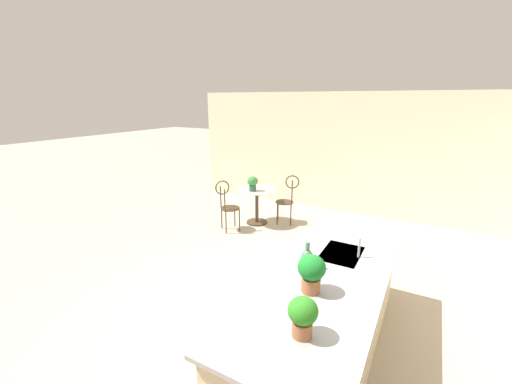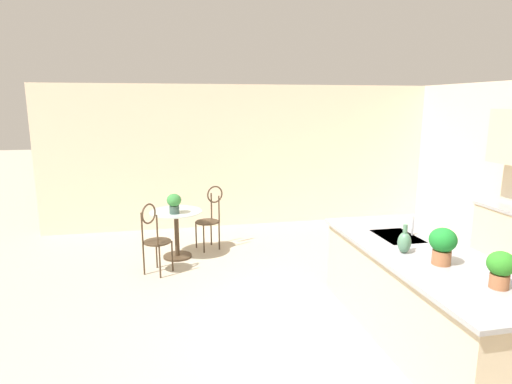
% 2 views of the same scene
% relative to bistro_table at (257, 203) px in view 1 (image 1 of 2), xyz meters
% --- Properties ---
extents(ground_plane, '(40.00, 40.00, 0.00)m').
position_rel_bistro_table_xyz_m(ground_plane, '(2.60, 1.51, -0.45)').
color(ground_plane, '#B2A893').
extents(wall_left_window, '(0.12, 7.80, 2.70)m').
position_rel_bistro_table_xyz_m(wall_left_window, '(-1.66, 1.51, 0.90)').
color(wall_left_window, beige).
rests_on(wall_left_window, ground).
extents(kitchen_island, '(2.80, 1.06, 0.92)m').
position_rel_bistro_table_xyz_m(kitchen_island, '(2.90, 2.36, 0.02)').
color(kitchen_island, beige).
rests_on(kitchen_island, ground).
extents(bistro_table, '(0.80, 0.80, 0.74)m').
position_rel_bistro_table_xyz_m(bistro_table, '(0.00, 0.00, 0.00)').
color(bistro_table, '#3D2D1E').
rests_on(bistro_table, ground).
extents(chair_near_window, '(0.49, 0.52, 1.04)m').
position_rel_bistro_table_xyz_m(chair_near_window, '(-0.32, 0.56, 0.13)').
color(chair_near_window, '#3D2D1E').
rests_on(chair_near_window, ground).
extents(chair_by_island, '(0.53, 0.53, 1.04)m').
position_rel_bistro_table_xyz_m(chair_by_island, '(0.63, -0.32, 0.13)').
color(chair_by_island, '#3D2D1E').
rests_on(chair_by_island, ground).
extents(sink_faucet, '(0.02, 0.02, 0.22)m').
position_rel_bistro_table_xyz_m(sink_faucet, '(2.35, 2.54, 0.58)').
color(sink_faucet, '#B2B5BA').
rests_on(sink_faucet, kitchen_island).
extents(potted_plant_on_table, '(0.21, 0.21, 0.30)m').
position_rel_bistro_table_xyz_m(potted_plant_on_table, '(0.14, -0.02, 0.47)').
color(potted_plant_on_table, '#385147').
rests_on(potted_plant_on_table, bistro_table).
extents(potted_plant_counter_near, '(0.24, 0.24, 0.34)m').
position_rel_bistro_table_xyz_m(potted_plant_counter_near, '(3.20, 2.30, 0.67)').
color(potted_plant_counter_near, '#9E603D').
rests_on(potted_plant_counter_near, kitchen_island).
extents(potted_plant_counter_far, '(0.21, 0.21, 0.30)m').
position_rel_bistro_table_xyz_m(potted_plant_counter_far, '(3.75, 2.44, 0.65)').
color(potted_plant_counter_far, '#9E603D').
rests_on(potted_plant_counter_far, kitchen_island).
extents(vase_on_counter, '(0.13, 0.13, 0.29)m').
position_rel_bistro_table_xyz_m(vase_on_counter, '(2.85, 2.14, 0.58)').
color(vase_on_counter, '#4C7A5B').
rests_on(vase_on_counter, kitchen_island).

